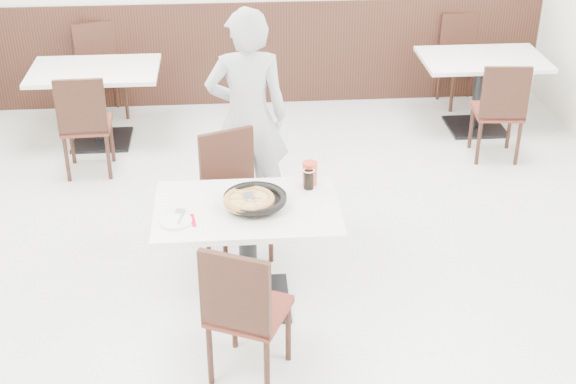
{
  "coord_description": "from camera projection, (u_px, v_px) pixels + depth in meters",
  "views": [
    {
      "loc": [
        -0.4,
        -4.7,
        3.3
      ],
      "look_at": [
        -0.05,
        -0.3,
        0.92
      ],
      "focal_mm": 50.0,
      "sensor_mm": 36.0,
      "label": 1
    }
  ],
  "objects": [
    {
      "name": "chair_far",
      "position": [
        238.0,
        200.0,
        5.83
      ],
      "size": [
        0.54,
        0.54,
        0.95
      ],
      "primitive_type": null,
      "rotation": [
        0.0,
        0.0,
        3.52
      ],
      "color": "black",
      "rests_on": "floor"
    },
    {
      "name": "fork",
      "position": [
        182.0,
        217.0,
        5.03
      ],
      "size": [
        0.05,
        0.18,
        0.0
      ],
      "primitive_type": "cube",
      "rotation": [
        0.0,
        0.0,
        -0.21
      ],
      "color": "white",
      "rests_on": "side_plate"
    },
    {
      "name": "pizza",
      "position": [
        249.0,
        202.0,
        5.12
      ],
      "size": [
        0.32,
        0.32,
        0.02
      ],
      "primitive_type": "cylinder",
      "rotation": [
        0.0,
        0.0,
        -0.0
      ],
      "color": "#B37B39",
      "rests_on": "pizza_pan"
    },
    {
      "name": "main_table",
      "position": [
        248.0,
        256.0,
        5.36
      ],
      "size": [
        1.2,
        0.8,
        0.75
      ],
      "primitive_type": null,
      "rotation": [
        0.0,
        0.0,
        -0.0
      ],
      "color": "white",
      "rests_on": "floor"
    },
    {
      "name": "bg_table_right",
      "position": [
        479.0,
        93.0,
        7.97
      ],
      "size": [
        1.27,
        0.9,
        0.75
      ],
      "primitive_type": null,
      "rotation": [
        0.0,
        0.0,
        -0.09
      ],
      "color": "white",
      "rests_on": "floor"
    },
    {
      "name": "red_cup",
      "position": [
        310.0,
        173.0,
        5.43
      ],
      "size": [
        0.1,
        0.1,
        0.16
      ],
      "primitive_type": "cylinder",
      "rotation": [
        0.0,
        0.0,
        -0.0
      ],
      "color": "red",
      "rests_on": "main_table"
    },
    {
      "name": "floor",
      "position": [
        292.0,
        285.0,
        5.71
      ],
      "size": [
        7.0,
        7.0,
        0.0
      ],
      "primitive_type": "plane",
      "color": "beige",
      "rests_on": "ground"
    },
    {
      "name": "bg_chair_right_near",
      "position": [
        498.0,
        109.0,
        7.35
      ],
      "size": [
        0.46,
        0.46,
        0.95
      ],
      "primitive_type": null,
      "rotation": [
        0.0,
        0.0,
        -0.1
      ],
      "color": "black",
      "rests_on": "floor"
    },
    {
      "name": "bg_chair_left_near",
      "position": [
        86.0,
        123.0,
        7.08
      ],
      "size": [
        0.43,
        0.43,
        0.95
      ],
      "primitive_type": null,
      "rotation": [
        0.0,
        0.0,
        0.03
      ],
      "color": "black",
      "rests_on": "floor"
    },
    {
      "name": "bg_table_left",
      "position": [
        98.0,
        106.0,
        7.68
      ],
      "size": [
        1.26,
        0.9,
        0.75
      ],
      "primitive_type": null,
      "rotation": [
        0.0,
        0.0,
        -0.08
      ],
      "color": "white",
      "rests_on": "floor"
    },
    {
      "name": "bg_chair_right_far",
      "position": [
        463.0,
        62.0,
        8.5
      ],
      "size": [
        0.48,
        0.48,
        0.95
      ],
      "primitive_type": null,
      "rotation": [
        0.0,
        0.0,
        3.29
      ],
      "color": "black",
      "rests_on": "floor"
    },
    {
      "name": "wainscot_back",
      "position": [
        265.0,
        54.0,
        8.5
      ],
      "size": [
        5.9,
        0.03,
        1.1
      ],
      "primitive_type": "cube",
      "color": "black",
      "rests_on": "floor"
    },
    {
      "name": "napkin",
      "position": [
        181.0,
        221.0,
        5.02
      ],
      "size": [
        0.18,
        0.18,
        0.0
      ],
      "primitive_type": "cube",
      "rotation": [
        0.0,
        0.0,
        0.14
      ],
      "color": "white",
      "rests_on": "main_table"
    },
    {
      "name": "pizza_pan",
      "position": [
        255.0,
        202.0,
        5.16
      ],
      "size": [
        0.37,
        0.37,
        0.01
      ],
      "primitive_type": "cylinder",
      "rotation": [
        0.0,
        0.0,
        -0.0
      ],
      "color": "black",
      "rests_on": "trivet"
    },
    {
      "name": "trivet",
      "position": [
        247.0,
        202.0,
        5.2
      ],
      "size": [
        0.11,
        0.11,
        0.04
      ],
      "primitive_type": "cylinder",
      "rotation": [
        0.0,
        0.0,
        -0.0
      ],
      "color": "black",
      "rests_on": "main_table"
    },
    {
      "name": "pizza_server",
      "position": [
        248.0,
        195.0,
        5.13
      ],
      "size": [
        0.09,
        0.1,
        0.0
      ],
      "primitive_type": "cube",
      "rotation": [
        0.0,
        0.0,
        0.17
      ],
      "color": "white",
      "rests_on": "pizza"
    },
    {
      "name": "diner_person",
      "position": [
        248.0,
        118.0,
        6.16
      ],
      "size": [
        0.65,
        0.43,
        1.74
      ],
      "primitive_type": "imported",
      "rotation": [
        0.0,
        0.0,
        3.17
      ],
      "color": "#B7B8BD",
      "rests_on": "floor"
    },
    {
      "name": "bg_chair_left_far",
      "position": [
        101.0,
        73.0,
        8.2
      ],
      "size": [
        0.55,
        0.55,
        0.95
      ],
      "primitive_type": null,
      "rotation": [
        0.0,
        0.0,
        3.53
      ],
      "color": "black",
      "rests_on": "floor"
    },
    {
      "name": "cola_glass",
      "position": [
        309.0,
        180.0,
        5.38
      ],
      "size": [
        0.07,
        0.07,
        0.13
      ],
      "primitive_type": "cylinder",
      "rotation": [
        0.0,
        0.0,
        -0.0
      ],
      "color": "black",
      "rests_on": "main_table"
    },
    {
      "name": "side_plate",
      "position": [
        176.0,
        221.0,
        5.01
      ],
      "size": [
        0.2,
        0.2,
        0.01
      ],
      "primitive_type": "cylinder",
      "rotation": [
        0.0,
        0.0,
        -0.0
      ],
      "color": "white",
      "rests_on": "napkin"
    },
    {
      "name": "chair_near",
      "position": [
        249.0,
        308.0,
        4.69
      ],
      "size": [
        0.56,
        0.56,
        0.95
      ],
      "primitive_type": null,
      "rotation": [
        0.0,
        0.0,
        -0.43
      ],
      "color": "black",
      "rests_on": "floor"
    }
  ]
}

